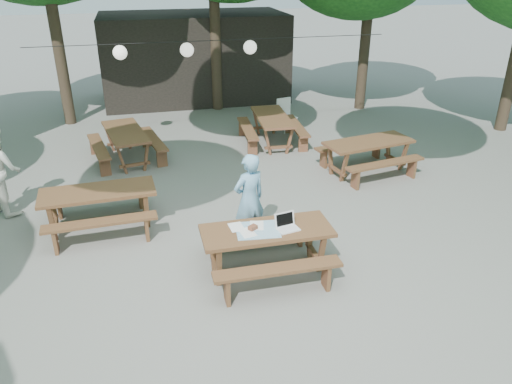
{
  "coord_description": "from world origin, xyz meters",
  "views": [
    {
      "loc": [
        -1.49,
        -6.63,
        4.53
      ],
      "look_at": [
        0.21,
        0.45,
        1.05
      ],
      "focal_mm": 35.0,
      "sensor_mm": 36.0,
      "label": 1
    }
  ],
  "objects_px": {
    "picnic_table_nw": "(100,209)",
    "woman": "(249,199)",
    "plastic_chair": "(287,122)",
    "main_picnic_table": "(267,249)"
  },
  "relations": [
    {
      "from": "main_picnic_table",
      "to": "picnic_table_nw",
      "type": "height_order",
      "value": "same"
    },
    {
      "from": "woman",
      "to": "plastic_chair",
      "type": "bearing_deg",
      "value": -133.9
    },
    {
      "from": "main_picnic_table",
      "to": "picnic_table_nw",
      "type": "bearing_deg",
      "value": 141.75
    },
    {
      "from": "main_picnic_table",
      "to": "picnic_table_nw",
      "type": "distance_m",
      "value": 3.28
    },
    {
      "from": "picnic_table_nw",
      "to": "woman",
      "type": "xyz_separation_m",
      "value": [
        2.51,
        -1.1,
        0.42
      ]
    },
    {
      "from": "picnic_table_nw",
      "to": "plastic_chair",
      "type": "xyz_separation_m",
      "value": [
        4.88,
        4.56,
        -0.13
      ]
    },
    {
      "from": "main_picnic_table",
      "to": "picnic_table_nw",
      "type": "relative_size",
      "value": 0.98
    },
    {
      "from": "main_picnic_table",
      "to": "picnic_table_nw",
      "type": "xyz_separation_m",
      "value": [
        -2.58,
        2.03,
        0.0
      ]
    },
    {
      "from": "picnic_table_nw",
      "to": "plastic_chair",
      "type": "relative_size",
      "value": 2.27
    },
    {
      "from": "plastic_chair",
      "to": "woman",
      "type": "bearing_deg",
      "value": -128.12
    }
  ]
}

